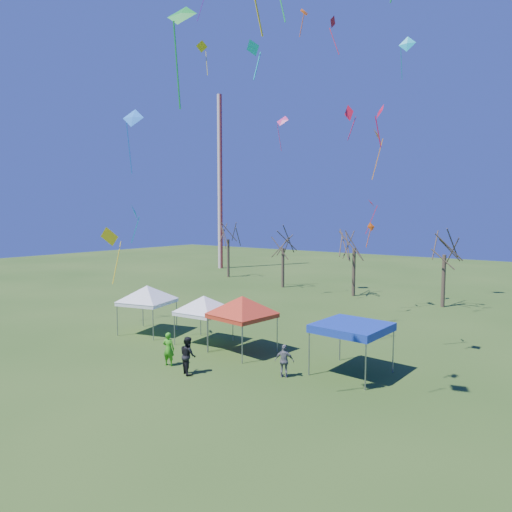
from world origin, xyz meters
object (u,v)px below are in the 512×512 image
at_px(person_grey, 284,361).
at_px(person_dark, 188,355).
at_px(tent_white_west, 147,289).
at_px(tent_red, 242,300).
at_px(tent_white_mid, 204,299).
at_px(radio_mast, 220,183).
at_px(tree_3, 445,236).
at_px(tree_0, 228,226).
at_px(tree_2, 355,231).
at_px(person_green, 169,349).
at_px(tent_blue, 352,328).
at_px(tree_1, 283,234).

relative_size(person_grey, person_dark, 0.86).
height_order(tent_white_west, tent_red, tent_red).
xyz_separation_m(tent_white_mid, person_dark, (3.12, -4.45, -1.80)).
relative_size(radio_mast, person_grey, 15.55).
bearing_deg(tent_white_mid, tent_red, -1.25).
bearing_deg(tent_white_west, tree_3, 57.31).
bearing_deg(tree_0, tree_3, -7.08).
bearing_deg(radio_mast, tent_white_mid, -50.08).
height_order(tree_0, tree_2, tree_0).
relative_size(tent_white_west, person_dark, 2.16).
relative_size(tent_white_mid, tent_red, 0.90).
relative_size(tree_0, person_dark, 4.52).
bearing_deg(person_dark, person_grey, -124.23).
bearing_deg(person_green, tree_2, -105.47).
xyz_separation_m(radio_mast, tent_white_mid, (25.33, -30.28, -9.76)).
height_order(tree_2, person_grey, tree_2).
bearing_deg(tent_blue, tent_white_west, -176.46).
bearing_deg(tent_red, radio_mast, 133.10).
bearing_deg(tent_white_west, tent_blue, 3.54).
height_order(tree_2, tent_blue, tree_2).
relative_size(tree_0, tent_white_west, 2.09).
relative_size(tree_3, tent_blue, 2.34).
xyz_separation_m(tree_1, tent_red, (11.16, -20.99, -2.75)).
bearing_deg(person_grey, tent_white_mid, -39.16).
xyz_separation_m(tent_white_west, tent_white_mid, (4.67, 0.50, -0.24)).
bearing_deg(tent_white_mid, person_grey, -15.41).
xyz_separation_m(tree_1, tent_blue, (17.70, -20.55, -3.46)).
distance_m(tree_2, tent_white_mid, 20.96).
xyz_separation_m(radio_mast, tree_1, (17.23, -9.35, -6.71)).
distance_m(radio_mast, tent_red, 42.62).
distance_m(radio_mast, person_grey, 47.29).
height_order(tent_white_west, person_green, tent_white_west).
relative_size(radio_mast, tree_3, 3.16).
bearing_deg(tent_white_mid, person_green, -71.18).
bearing_deg(tree_1, radio_mast, 151.52).
bearing_deg(tent_red, tree_0, 131.84).
bearing_deg(tree_1, tent_white_mid, -68.84).
xyz_separation_m(tree_3, person_grey, (-1.50, -22.31, -5.27)).
bearing_deg(tent_blue, person_green, -150.81).
relative_size(tree_3, person_dark, 4.24).
distance_m(tree_1, person_green, 27.31).
bearing_deg(tent_white_mid, tent_blue, 2.26).
bearing_deg(tree_0, tent_white_mid, -52.46).
distance_m(tree_1, tent_red, 23.93).
bearing_deg(tent_blue, tree_2, 114.65).
distance_m(person_grey, person_dark, 4.77).
distance_m(tree_3, person_green, 26.09).
bearing_deg(tree_3, tree_0, 172.92).
distance_m(tree_2, tree_3, 8.41).
bearing_deg(tent_blue, tree_1, 130.75).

